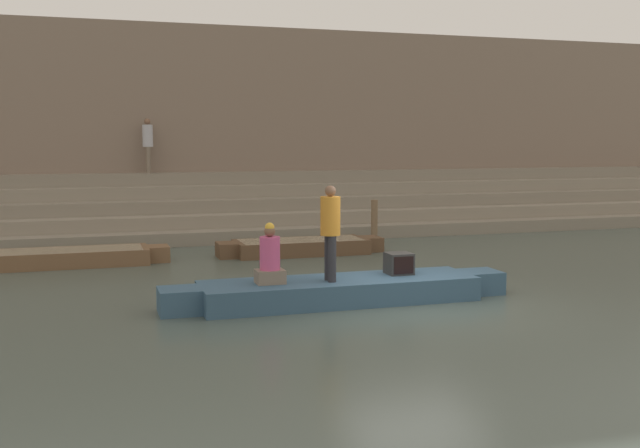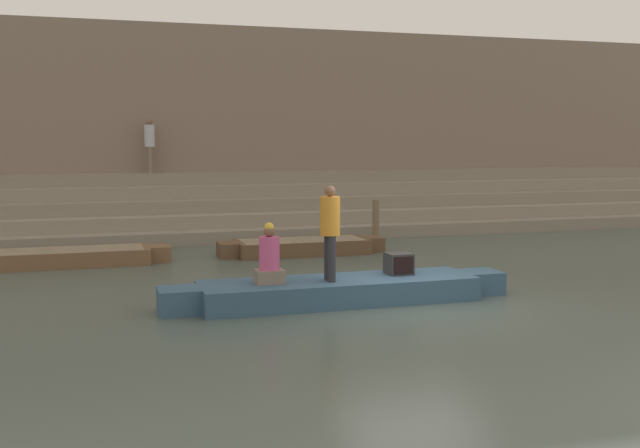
% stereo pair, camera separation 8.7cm
% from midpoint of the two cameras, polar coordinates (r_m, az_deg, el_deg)
% --- Properties ---
extents(ground_plane, '(120.00, 120.00, 0.00)m').
position_cam_midpoint_polar(ground_plane, '(13.79, 7.15, -6.24)').
color(ground_plane, '#47544C').
extents(ghat_steps, '(36.00, 3.73, 1.95)m').
position_cam_midpoint_polar(ghat_steps, '(24.25, -3.95, 0.99)').
color(ghat_steps, gray).
rests_on(ghat_steps, ground).
extents(back_wall, '(34.20, 1.28, 6.76)m').
position_cam_midpoint_polar(back_wall, '(26.05, -5.02, 7.16)').
color(back_wall, '#7F6B5B').
rests_on(back_wall, ground).
extents(rowboat_main, '(6.62, 1.47, 0.44)m').
position_cam_midpoint_polar(rowboat_main, '(13.97, 1.30, -5.04)').
color(rowboat_main, '#33516B').
rests_on(rowboat_main, ground).
extents(person_standing, '(0.37, 0.37, 1.75)m').
position_cam_midpoint_polar(person_standing, '(13.58, 0.61, -0.18)').
color(person_standing, '#28282D').
rests_on(person_standing, rowboat_main).
extents(person_rowing, '(0.51, 0.40, 1.10)m').
position_cam_midpoint_polar(person_rowing, '(13.47, -4.02, -2.71)').
color(person_rowing, '#756656').
rests_on(person_rowing, rowboat_main).
extents(tv_set, '(0.48, 0.46, 0.41)m').
position_cam_midpoint_polar(tv_set, '(14.48, 5.86, -3.01)').
color(tv_set, '#2D2D2D').
rests_on(tv_set, rowboat_main).
extents(moored_boat_shore, '(4.68, 1.34, 0.38)m').
position_cam_midpoint_polar(moored_boat_shore, '(19.03, -18.60, -2.38)').
color(moored_boat_shore, brown).
rests_on(moored_boat_shore, ground).
extents(moored_boat_distant, '(4.46, 1.34, 0.38)m').
position_cam_midpoint_polar(moored_boat_distant, '(19.81, -1.59, -1.71)').
color(moored_boat_distant, brown).
rests_on(moored_boat_distant, ground).
extents(mooring_post, '(0.20, 0.20, 1.27)m').
position_cam_midpoint_polar(mooring_post, '(21.96, 4.05, 0.20)').
color(mooring_post, brown).
rests_on(mooring_post, ground).
extents(person_on_steps, '(0.33, 0.33, 1.74)m').
position_cam_midpoint_polar(person_on_steps, '(24.54, -13.09, 6.14)').
color(person_on_steps, '#756656').
rests_on(person_on_steps, ghat_steps).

